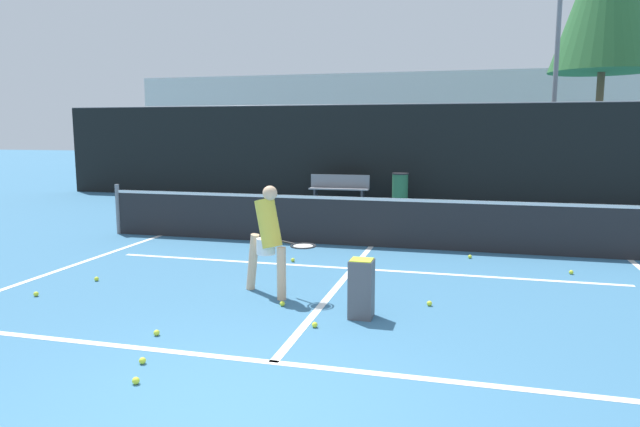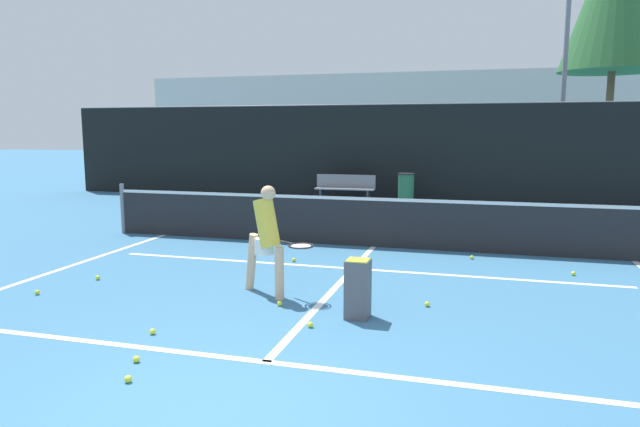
% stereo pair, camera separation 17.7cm
% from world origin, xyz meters
% --- Properties ---
extents(ground_plane, '(100.00, 100.00, 0.00)m').
position_xyz_m(ground_plane, '(0.00, 0.00, 0.00)').
color(ground_plane, teal).
extents(court_baseline_near, '(11.00, 0.10, 0.01)m').
position_xyz_m(court_baseline_near, '(0.00, 1.15, 0.00)').
color(court_baseline_near, white).
rests_on(court_baseline_near, ground).
extents(court_service_line, '(8.25, 0.10, 0.01)m').
position_xyz_m(court_service_line, '(0.00, 5.03, 0.00)').
color(court_service_line, white).
rests_on(court_service_line, ground).
extents(court_center_mark, '(0.10, 5.69, 0.01)m').
position_xyz_m(court_center_mark, '(0.00, 4.00, 0.00)').
color(court_center_mark, white).
rests_on(court_center_mark, ground).
extents(court_sideline_left, '(0.10, 6.69, 0.01)m').
position_xyz_m(court_sideline_left, '(-4.51, 4.00, 0.00)').
color(court_sideline_left, white).
rests_on(court_sideline_left, ground).
extents(net, '(11.09, 0.09, 1.07)m').
position_xyz_m(net, '(0.00, 6.84, 0.51)').
color(net, slate).
rests_on(net, ground).
extents(fence_back, '(24.00, 0.06, 3.01)m').
position_xyz_m(fence_back, '(0.00, 13.97, 1.50)').
color(fence_back, black).
rests_on(fence_back, ground).
extents(player_practicing, '(1.17, 0.60, 1.50)m').
position_xyz_m(player_practicing, '(-0.80, 3.28, 0.82)').
color(player_practicing, '#DBAD84').
rests_on(player_practicing, ground).
extents(tennis_ball_scattered_0, '(0.07, 0.07, 0.07)m').
position_xyz_m(tennis_ball_scattered_0, '(1.33, 3.34, 0.03)').
color(tennis_ball_scattered_0, '#D1E033').
rests_on(tennis_ball_scattered_0, ground).
extents(tennis_ball_scattered_1, '(0.07, 0.07, 0.07)m').
position_xyz_m(tennis_ball_scattered_1, '(0.13, 2.20, 0.03)').
color(tennis_ball_scattered_1, '#D1E033').
rests_on(tennis_ball_scattered_1, ground).
extents(tennis_ball_scattered_3, '(0.07, 0.07, 0.07)m').
position_xyz_m(tennis_ball_scattered_3, '(-1.01, 0.40, 0.03)').
color(tennis_ball_scattered_3, '#D1E033').
rests_on(tennis_ball_scattered_3, ground).
extents(tennis_ball_scattered_4, '(0.07, 0.07, 0.07)m').
position_xyz_m(tennis_ball_scattered_4, '(-1.07, 5.24, 0.03)').
color(tennis_ball_scattered_4, '#D1E033').
rests_on(tennis_ball_scattered_4, ground).
extents(tennis_ball_scattered_5, '(0.07, 0.07, 0.07)m').
position_xyz_m(tennis_ball_scattered_5, '(-1.20, 0.81, 0.03)').
color(tennis_ball_scattered_5, '#D1E033').
rests_on(tennis_ball_scattered_5, ground).
extents(tennis_ball_scattered_6, '(0.07, 0.07, 0.07)m').
position_xyz_m(tennis_ball_scattered_6, '(3.36, 5.53, 0.03)').
color(tennis_ball_scattered_6, '#D1E033').
rests_on(tennis_ball_scattered_6, ground).
extents(tennis_ball_scattered_7, '(0.07, 0.07, 0.07)m').
position_xyz_m(tennis_ball_scattered_7, '(-3.52, 3.32, 0.03)').
color(tennis_ball_scattered_7, '#D1E033').
rests_on(tennis_ball_scattered_7, ground).
extents(tennis_ball_scattered_8, '(0.07, 0.07, 0.07)m').
position_xyz_m(tennis_ball_scattered_8, '(-0.47, 2.86, 0.03)').
color(tennis_ball_scattered_8, '#D1E033').
rests_on(tennis_ball_scattered_8, ground).
extents(tennis_ball_scattered_9, '(0.07, 0.07, 0.07)m').
position_xyz_m(tennis_ball_scattered_9, '(1.84, 6.26, 0.03)').
color(tennis_ball_scattered_9, '#D1E033').
rests_on(tennis_ball_scattered_9, ground).
extents(tennis_ball_scattered_10, '(0.07, 0.07, 0.07)m').
position_xyz_m(tennis_ball_scattered_10, '(-1.47, 1.52, 0.03)').
color(tennis_ball_scattered_10, '#D1E033').
rests_on(tennis_ball_scattered_10, ground).
extents(tennis_ball_scattered_11, '(0.07, 0.07, 0.07)m').
position_xyz_m(tennis_ball_scattered_11, '(-3.81, 2.43, 0.03)').
color(tennis_ball_scattered_11, '#D1E033').
rests_on(tennis_ball_scattered_11, ground).
extents(ball_hopper, '(0.28, 0.28, 0.71)m').
position_xyz_m(ball_hopper, '(0.57, 2.68, 0.37)').
color(ball_hopper, '#4C4C51').
rests_on(ball_hopper, ground).
extents(courtside_bench, '(1.83, 0.44, 0.86)m').
position_xyz_m(courtside_bench, '(-2.04, 13.12, 0.48)').
color(courtside_bench, slate).
rests_on(courtside_bench, ground).
extents(trash_bin, '(0.49, 0.49, 0.95)m').
position_xyz_m(trash_bin, '(-0.19, 13.13, 0.48)').
color(trash_bin, '#28603D').
rests_on(trash_bin, ground).
extents(parked_car, '(1.65, 3.99, 1.42)m').
position_xyz_m(parked_car, '(-1.38, 18.28, 0.60)').
color(parked_car, black).
rests_on(parked_car, ground).
extents(floodlight_mast, '(1.10, 0.24, 10.12)m').
position_xyz_m(floodlight_mast, '(4.51, 17.38, 6.27)').
color(floodlight_mast, slate).
rests_on(floodlight_mast, ground).
extents(building_far, '(36.00, 2.40, 5.39)m').
position_xyz_m(building_far, '(0.00, 29.78, 2.70)').
color(building_far, beige).
rests_on(building_far, ground).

